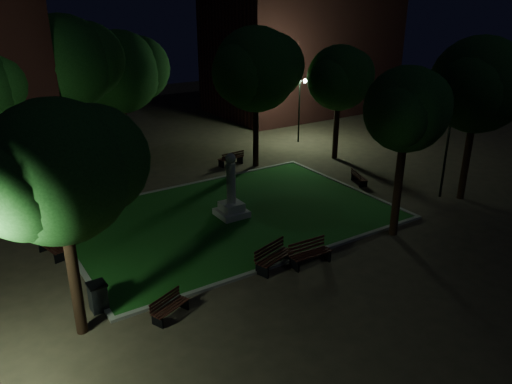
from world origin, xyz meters
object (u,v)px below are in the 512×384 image
Objects in this scene: monument at (231,199)px; bench_right_side at (358,178)px; bench_west_near at (169,307)px; trash_bin at (98,296)px; bench_near_left at (274,257)px; bench_near_right at (310,253)px; bench_far_side at (231,159)px; bench_left_side at (53,247)px.

monument is 8.53m from bench_right_side.
monument reaches higher than bench_west_near.
trash_bin is (-1.89, 1.69, 0.16)m from bench_west_near.
bench_near_left is 1.27× the size of bench_west_near.
bench_near_right is at bearing 145.47° from bench_right_side.
bench_near_right is 6.24m from bench_west_near.
bench_near_left is at bearing 138.94° from bench_right_side.
monument is 1.88× the size of bench_far_side.
bench_left_side is at bearing 86.18° from bench_west_near.
bench_far_side is (3.69, 12.58, -0.03)m from bench_near_right.
bench_west_near is (-4.83, -0.75, -0.10)m from bench_near_left.
monument reaches higher than bench_near_left.
bench_right_side is at bearing 118.79° from bench_far_side.
bench_left_side reaches higher than bench_west_near.
bench_west_near is 16.21m from bench_far_side.
bench_near_left is at bearing -101.69° from monument.
bench_west_near is at bearing -135.05° from monument.
bench_left_side is 1.58× the size of trash_bin.
bench_far_side reaches higher than bench_right_side.
bench_near_left is 1.50m from bench_near_right.
trash_bin is at bearing -9.16° from bench_left_side.
monument is at bearing 21.75° from bench_west_near.
bench_right_side is (14.40, 5.92, -0.02)m from bench_west_near.
trash_bin is at bearing -151.68° from monument.
bench_right_side is (8.51, 0.05, -0.60)m from monument.
bench_west_near is 1.44× the size of trash_bin.
trash_bin is (-16.28, -4.24, 0.18)m from bench_right_side.
monument is 3.04× the size of trash_bin.
bench_far_side reaches higher than bench_west_near.
bench_right_side is at bearing 73.63° from bench_left_side.
bench_near_right is 1.25× the size of bench_right_side.
bench_far_side is (5.10, 12.06, -0.04)m from bench_near_left.
monument is at bearing 110.88° from bench_right_side.
bench_near_right is 9.96m from bench_right_side.
bench_near_left is (-1.06, -5.12, -0.49)m from monument.
bench_near_right is 13.12m from bench_far_side.
bench_near_left is at bearing -14.32° from bench_west_near.
monument is 2.12× the size of bench_west_near.
bench_near_left is 1.06× the size of bench_near_right.
bench_left_side is at bearing 94.98° from trash_bin.
bench_far_side is at bearing 59.77° from monument.
bench_near_right reaches higher than bench_far_side.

